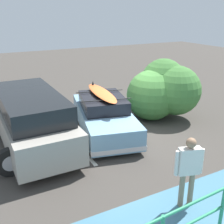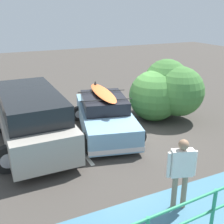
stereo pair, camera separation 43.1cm
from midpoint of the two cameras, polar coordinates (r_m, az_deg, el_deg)
ground_plane at (r=10.38m, az=3.68°, el=-3.53°), size 44.00×44.00×0.02m
parking_stripe at (r=9.74m, az=-6.92°, el=-5.23°), size 0.12×4.01×0.00m
sedan_car at (r=9.95m, az=-0.27°, el=-0.66°), size 2.82×4.43×1.56m
suv_car at (r=9.22m, az=-14.75°, el=-1.07°), size 2.64×5.02×1.76m
person_bystander at (r=6.28m, az=15.88°, el=-10.93°), size 0.62×0.32×1.66m
bush_near_left at (r=11.42m, az=11.59°, el=4.27°), size 2.76×2.86×2.44m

